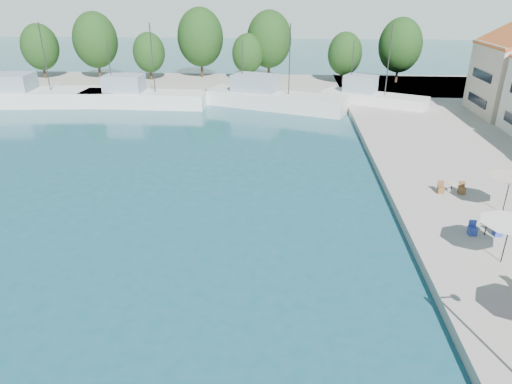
# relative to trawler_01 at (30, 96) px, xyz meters

# --- Properties ---
(quay_far) EXTENTS (90.00, 16.00, 0.60)m
(quay_far) POSITION_rel_trawler_01_xyz_m (25.49, 12.74, -0.77)
(quay_far) COLOR #ADA69C
(quay_far) RESTS_ON ground
(hill_west) EXTENTS (180.00, 40.00, 16.00)m
(hill_west) POSITION_rel_trawler_01_xyz_m (3.49, 105.74, 6.93)
(hill_west) COLOR gray
(hill_west) RESTS_ON ground
(hill_east) EXTENTS (140.00, 40.00, 12.00)m
(hill_east) POSITION_rel_trawler_01_xyz_m (73.49, 125.74, 4.93)
(hill_east) COLOR gray
(hill_east) RESTS_ON ground
(trawler_01) EXTENTS (22.00, 7.94, 10.20)m
(trawler_01) POSITION_rel_trawler_01_xyz_m (0.00, 0.00, 0.00)
(trawler_01) COLOR white
(trawler_01) RESTS_ON ground
(trawler_02) EXTENTS (15.38, 4.27, 10.20)m
(trawler_02) POSITION_rel_trawler_01_xyz_m (14.20, 0.02, 0.00)
(trawler_02) COLOR white
(trawler_02) RESTS_ON ground
(trawler_03) EXTENTS (17.99, 10.38, 10.20)m
(trawler_03) POSITION_rel_trawler_01_xyz_m (30.32, 0.64, 0.00)
(trawler_03) COLOR silver
(trawler_03) RESTS_ON ground
(trawler_04) EXTENTS (12.48, 8.36, 10.20)m
(trawler_04) POSITION_rel_trawler_01_xyz_m (42.44, 1.08, 0.00)
(trawler_04) COLOR white
(trawler_04) RESTS_ON ground
(tree_01) EXTENTS (5.47, 5.47, 8.10)m
(tree_01) POSITION_rel_trawler_01_xyz_m (-5.47, 14.67, 4.21)
(tree_01) COLOR #3F2B19
(tree_01) RESTS_ON quay_far
(tree_02) EXTENTS (6.61, 6.61, 9.78)m
(tree_02) POSITION_rel_trawler_01_xyz_m (2.97, 15.49, 5.18)
(tree_02) COLOR #3F2B19
(tree_02) RESTS_ON quay_far
(tree_03) EXTENTS (4.70, 4.70, 6.96)m
(tree_03) POSITION_rel_trawler_01_xyz_m (11.35, 14.56, 3.55)
(tree_03) COLOR #3F2B19
(tree_03) RESTS_ON quay_far
(tree_04) EXTENTS (6.98, 6.98, 10.34)m
(tree_04) POSITION_rel_trawler_01_xyz_m (18.70, 17.47, 5.50)
(tree_04) COLOR #3F2B19
(tree_04) RESTS_ON quay_far
(tree_05) EXTENTS (4.63, 4.63, 6.86)m
(tree_05) POSITION_rel_trawler_01_xyz_m (26.15, 14.95, 3.49)
(tree_05) COLOR #3F2B19
(tree_05) RESTS_ON quay_far
(tree_06) EXTENTS (6.74, 6.74, 9.98)m
(tree_06) POSITION_rel_trawler_01_xyz_m (29.21, 17.25, 5.29)
(tree_06) COLOR #3F2B19
(tree_06) RESTS_ON quay_far
(tree_07) EXTENTS (4.89, 4.89, 7.24)m
(tree_07) POSITION_rel_trawler_01_xyz_m (40.32, 13.95, 3.71)
(tree_07) COLOR #3F2B19
(tree_07) RESTS_ON quay_far
(tree_08) EXTENTS (6.18, 6.18, 9.14)m
(tree_08) POSITION_rel_trawler_01_xyz_m (48.29, 15.25, 4.81)
(tree_08) COLOR #3F2B19
(tree_08) RESTS_ON quay_far
(umbrella_white) EXTENTS (2.95, 2.95, 2.22)m
(umbrella_white) POSITION_rel_trawler_01_xyz_m (43.47, -34.22, 1.51)
(umbrella_white) COLOR black
(umbrella_white) RESTS_ON quay_right
(umbrella_cream) EXTENTS (2.61, 2.61, 2.45)m
(umbrella_cream) POSITION_rel_trawler_01_xyz_m (45.85, -28.53, 1.73)
(umbrella_cream) COLOR black
(umbrella_cream) RESTS_ON quay_right
(cafe_table_02) EXTENTS (1.82, 0.70, 0.76)m
(cafe_table_02) POSITION_rel_trawler_01_xyz_m (43.69, -31.44, -0.18)
(cafe_table_02) COLOR black
(cafe_table_02) RESTS_ON quay_right
(cafe_table_03) EXTENTS (1.82, 0.70, 0.76)m
(cafe_table_03) POSITION_rel_trawler_01_xyz_m (43.61, -25.67, -0.18)
(cafe_table_03) COLOR black
(cafe_table_03) RESTS_ON quay_right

